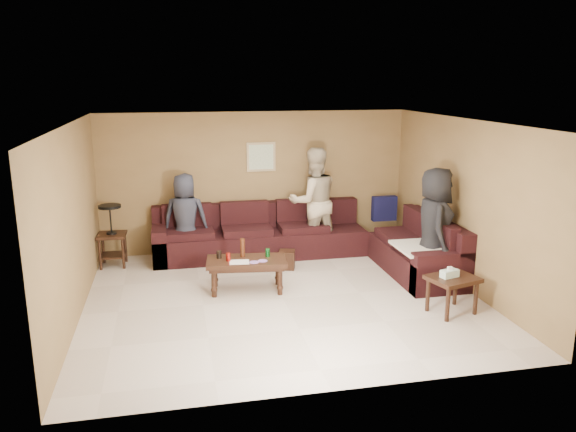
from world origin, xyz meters
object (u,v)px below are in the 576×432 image
Objects in this scene: side_table_right at (452,282)px; person_left at (185,218)px; waste_bin at (287,260)px; person_right at (434,226)px; sectional_sofa at (312,244)px; person_middle at (313,202)px; coffee_table at (246,264)px; end_table_left at (112,234)px.

side_table_right is 4.50m from person_left.
side_table_right is 2.86m from waste_bin.
person_right reaches higher than waste_bin.
person_right is at bearing -27.89° from waste_bin.
side_table_right is (1.29, -2.46, 0.11)m from sectional_sofa.
person_middle is 1.07× the size of person_right.
side_table_right is 2.37× the size of waste_bin.
person_right is at bearing -4.86° from coffee_table.
waste_bin is 1.25m from person_middle.
sectional_sofa reaches higher than coffee_table.
person_left is at bearing 139.01° from side_table_right.
side_table_right is 0.38× the size of person_middle.
coffee_table is 1.18m from waste_bin.
sectional_sofa is 0.58m from waste_bin.
person_left is 0.86× the size of person_right.
person_right is (0.26, 1.13, 0.46)m from side_table_right.
person_middle is (2.23, -0.01, 0.19)m from person_left.
coffee_table is at bearing -132.95° from waste_bin.
side_table_right is at bearing -51.10° from waste_bin.
side_table_right is at bearing -62.29° from sectional_sofa.
side_table_right is 3.20m from person_middle.
sectional_sofa is 2.44× the size of person_middle.
sectional_sofa is 2.60× the size of person_right.
person_right is (1.56, -1.33, 0.57)m from sectional_sofa.
person_middle reaches higher than waste_bin.
person_right is (4.87, -1.82, 0.35)m from end_table_left.
person_left is (-0.82, 1.58, 0.35)m from coffee_table.
coffee_table is 2.89m from person_right.
person_left reaches higher than coffee_table.
person_right is (3.65, -1.82, 0.13)m from person_left.
person_left is 4.08m from person_right.
waste_bin is at bearing 128.90° from side_table_right.
waste_bin is at bearing -14.66° from end_table_left.
sectional_sofa is 2.12m from person_right.
waste_bin is 1.87m from person_left.
sectional_sofa is at bearing 40.44° from coffee_table.
person_left is at bearing -0.27° from end_table_left.
waste_bin is (-1.79, 2.21, -0.28)m from side_table_right.
sectional_sofa is at bearing 176.75° from person_left.
end_table_left is at bearing 9.51° from person_left.
person_left reaches higher than end_table_left.
person_left is at bearing 166.97° from sectional_sofa.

